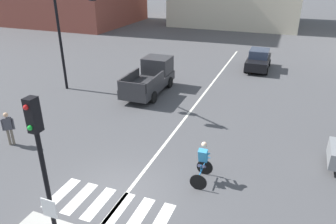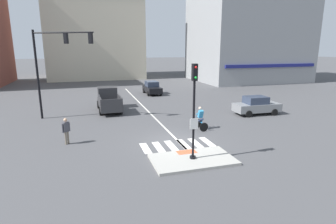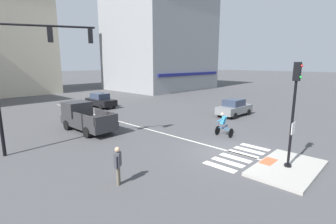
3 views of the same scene
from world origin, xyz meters
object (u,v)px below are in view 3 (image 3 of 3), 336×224
(signal_pole, at_px, (294,106))
(car_grey_cross_right, at_px, (234,108))
(car_black_eastbound_distant, at_px, (101,100))
(pedestrian_at_curb_left, at_px, (118,163))
(traffic_light_mast, at_px, (26,64))
(cyclist, at_px, (224,124))
(pickup_truck_charcoal_westbound_far, at_px, (85,118))

(signal_pole, height_order, car_grey_cross_right, signal_pole)
(car_black_eastbound_distant, xyz_separation_m, pedestrian_at_curb_left, (-9.46, -16.83, 0.17))
(traffic_light_mast, distance_m, car_black_eastbound_distant, 15.27)
(traffic_light_mast, height_order, car_grey_cross_right, traffic_light_mast)
(car_grey_cross_right, bearing_deg, cyclist, -156.84)
(cyclist, bearing_deg, signal_pole, -117.27)
(pickup_truck_charcoal_westbound_far, distance_m, cyclist, 10.33)
(traffic_light_mast, xyz_separation_m, cyclist, (10.27, -6.07, -4.14))
(car_grey_cross_right, bearing_deg, signal_pole, -139.26)
(signal_pole, bearing_deg, pickup_truck_charcoal_westbound_far, 103.25)
(car_grey_cross_right, xyz_separation_m, pedestrian_at_curb_left, (-15.88, -3.37, 0.17))
(traffic_light_mast, bearing_deg, signal_pole, -56.05)
(car_grey_cross_right, bearing_deg, traffic_light_mast, 169.24)
(traffic_light_mast, bearing_deg, cyclist, -30.60)
(car_grey_cross_right, bearing_deg, car_black_eastbound_distant, 115.50)
(car_black_eastbound_distant, relative_size, pedestrian_at_curb_left, 2.46)
(pedestrian_at_curb_left, bearing_deg, cyclist, 3.24)
(signal_pole, relative_size, car_black_eastbound_distant, 1.20)
(car_grey_cross_right, height_order, cyclist, cyclist)
(car_black_eastbound_distant, relative_size, pickup_truck_charcoal_westbound_far, 0.80)
(cyclist, relative_size, pedestrian_at_curb_left, 1.01)
(cyclist, bearing_deg, car_black_eastbound_distant, 89.12)
(signal_pole, relative_size, car_grey_cross_right, 1.19)
(cyclist, bearing_deg, car_grey_cross_right, 23.16)
(signal_pole, distance_m, car_grey_cross_right, 12.55)
(cyclist, bearing_deg, pickup_truck_charcoal_westbound_far, 124.84)
(traffic_light_mast, height_order, cyclist, traffic_light_mast)
(pickup_truck_charcoal_westbound_far, bearing_deg, traffic_light_mast, -151.14)
(signal_pole, bearing_deg, traffic_light_mast, 123.95)
(cyclist, xyz_separation_m, pedestrian_at_curb_left, (-9.21, -0.52, 0.11))
(car_black_eastbound_distant, relative_size, cyclist, 2.45)
(signal_pole, xyz_separation_m, car_black_eastbound_distant, (2.93, 21.51, -2.32))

